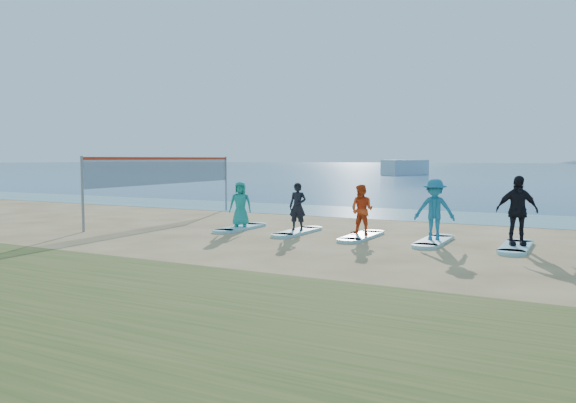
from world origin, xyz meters
The scene contains 15 objects.
ground centered at (0.00, 0.00, 0.00)m, with size 600.00×600.00×0.00m, color tan.
shallow_water centered at (0.00, 10.50, 0.01)m, with size 600.00×600.00×0.00m, color teal.
ocean centered at (0.00, 160.00, 0.01)m, with size 600.00×600.00×0.00m, color navy.
volleyball_net centered at (-8.05, 4.39, 1.90)m, with size 0.58×9.08×2.50m.
boat_offshore_a centered at (-17.19, 68.79, 0.00)m, with size 2.67×8.09×2.21m, color silver.
surfboard_0 centered at (-3.63, 2.96, 0.04)m, with size 0.70×2.20×0.09m, color #8FD5DE.
student_0 centered at (-3.63, 2.96, 0.86)m, with size 0.75×0.49×1.54m, color teal.
surfboard_1 centered at (-1.43, 2.96, 0.04)m, with size 0.70×2.20×0.09m, color #8FD5DE.
student_1 centered at (-1.43, 2.96, 0.86)m, with size 0.56×0.37×1.55m, color black.
surfboard_2 centered at (0.77, 2.96, 0.04)m, with size 0.70×2.20×0.09m, color #8FD5DE.
student_2 centered at (0.77, 2.96, 0.86)m, with size 0.75×0.58×1.53m, color #DA4417.
surfboard_3 centered at (2.97, 2.96, 0.04)m, with size 0.70×2.20×0.09m, color #8FD5DE.
student_3 centered at (2.97, 2.96, 0.96)m, with size 1.13×0.65×1.75m, color teal.
surfboard_4 centered at (5.18, 2.96, 0.04)m, with size 0.70×2.20×0.09m, color #8FD5DE.
student_4 centered at (5.18, 2.96, 1.03)m, with size 1.10×0.46×1.87m, color black.
Camera 1 is at (6.81, -13.11, 2.42)m, focal length 35.00 mm.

